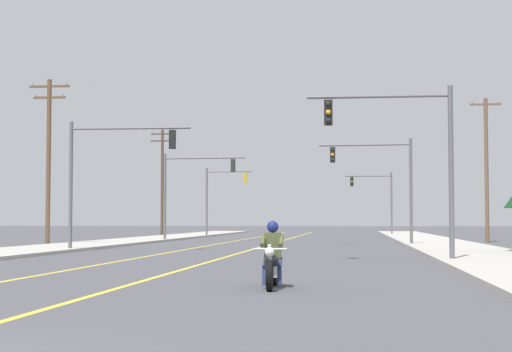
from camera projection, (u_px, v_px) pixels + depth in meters
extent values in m
cube|color=yellow|center=(273.00, 243.00, 53.34)|extent=(0.16, 100.00, 0.01)
cube|color=yellow|center=(222.00, 243.00, 53.72)|extent=(0.16, 100.00, 0.01)
cube|color=#ADA89E|center=(445.00, 245.00, 47.21)|extent=(4.40, 110.00, 0.14)
cube|color=#ADA89E|center=(96.00, 244.00, 49.53)|extent=(4.40, 110.00, 0.14)
cylinder|color=black|center=(270.00, 276.00, 17.50)|extent=(0.14, 0.64, 0.64)
cylinder|color=black|center=(274.00, 271.00, 19.04)|extent=(0.14, 0.64, 0.64)
cylinder|color=silver|center=(270.00, 260.00, 17.62)|extent=(0.08, 0.33, 0.68)
sphere|color=white|center=(269.00, 252.00, 17.48)|extent=(0.20, 0.20, 0.20)
cylinder|color=silver|center=(270.00, 249.00, 17.68)|extent=(0.70, 0.07, 0.04)
ellipsoid|color=black|center=(272.00, 261.00, 18.17)|extent=(0.34, 0.57, 0.28)
cube|color=silver|center=(272.00, 271.00, 18.28)|extent=(0.25, 0.45, 0.24)
cube|color=black|center=(273.00, 263.00, 18.60)|extent=(0.30, 0.53, 0.12)
cube|color=black|center=(274.00, 258.00, 19.01)|extent=(0.21, 0.37, 0.08)
cylinder|color=silver|center=(267.00, 273.00, 18.68)|extent=(0.10, 0.55, 0.08)
cube|color=#4C512D|center=(273.00, 245.00, 18.58)|extent=(0.37, 0.25, 0.56)
sphere|color=navy|center=(273.00, 227.00, 18.58)|extent=(0.26, 0.26, 0.26)
cylinder|color=navy|center=(279.00, 263.00, 18.41)|extent=(0.15, 0.44, 0.30)
cylinder|color=navy|center=(279.00, 277.00, 18.22)|extent=(0.11, 0.16, 0.35)
cylinder|color=#4C512D|center=(281.00, 241.00, 18.31)|extent=(0.12, 0.53, 0.27)
cylinder|color=navy|center=(266.00, 263.00, 18.44)|extent=(0.15, 0.44, 0.30)
cylinder|color=navy|center=(264.00, 277.00, 18.24)|extent=(0.11, 0.16, 0.35)
cylinder|color=#4C512D|center=(263.00, 241.00, 18.35)|extent=(0.12, 0.53, 0.27)
cylinder|color=#56565B|center=(451.00, 174.00, 29.52)|extent=(0.18, 0.18, 6.20)
cylinder|color=#56565B|center=(378.00, 97.00, 29.92)|extent=(5.03, 0.17, 0.11)
cube|color=black|center=(328.00, 113.00, 30.07)|extent=(0.30, 0.24, 0.90)
sphere|color=black|center=(328.00, 104.00, 29.93)|extent=(0.18, 0.18, 0.18)
sphere|color=orange|center=(328.00, 112.00, 29.92)|extent=(0.18, 0.18, 0.18)
sphere|color=black|center=(328.00, 121.00, 29.90)|extent=(0.18, 0.18, 0.18)
cylinder|color=#56565B|center=(71.00, 186.00, 40.43)|extent=(0.18, 0.18, 6.20)
cylinder|color=#56565B|center=(131.00, 128.00, 40.30)|extent=(5.80, 0.24, 0.11)
cube|color=black|center=(172.00, 139.00, 40.08)|extent=(0.31, 0.25, 0.90)
sphere|color=black|center=(173.00, 134.00, 40.26)|extent=(0.18, 0.18, 0.18)
sphere|color=orange|center=(173.00, 140.00, 40.24)|extent=(0.18, 0.18, 0.18)
sphere|color=black|center=(173.00, 146.00, 40.22)|extent=(0.18, 0.18, 0.18)
cylinder|color=#56565B|center=(411.00, 192.00, 48.61)|extent=(0.18, 0.18, 6.20)
cylinder|color=#56565B|center=(364.00, 145.00, 49.21)|extent=(5.29, 0.42, 0.11)
cube|color=black|center=(333.00, 155.00, 49.50)|extent=(0.31, 0.26, 0.90)
sphere|color=black|center=(332.00, 149.00, 49.37)|extent=(0.18, 0.18, 0.18)
sphere|color=orange|center=(332.00, 155.00, 49.35)|extent=(0.18, 0.18, 0.18)
sphere|color=black|center=(332.00, 160.00, 49.34)|extent=(0.18, 0.18, 0.18)
cylinder|color=#56565B|center=(165.00, 197.00, 60.03)|extent=(0.18, 0.18, 6.20)
cylinder|color=#56565B|center=(205.00, 158.00, 59.66)|extent=(5.81, 0.46, 0.11)
cube|color=black|center=(233.00, 166.00, 59.28)|extent=(0.31, 0.26, 0.90)
sphere|color=black|center=(234.00, 161.00, 59.45)|extent=(0.18, 0.18, 0.18)
sphere|color=orange|center=(234.00, 166.00, 59.43)|extent=(0.18, 0.18, 0.18)
sphere|color=black|center=(233.00, 170.00, 59.42)|extent=(0.18, 0.18, 0.18)
cylinder|color=#56565B|center=(392.00, 204.00, 83.67)|extent=(0.18, 0.18, 6.20)
cylinder|color=#56565B|center=(368.00, 176.00, 83.93)|extent=(4.59, 0.41, 0.11)
cube|color=black|center=(352.00, 182.00, 83.98)|extent=(0.32, 0.26, 0.90)
sphere|color=black|center=(352.00, 179.00, 83.84)|extent=(0.18, 0.18, 0.18)
sphere|color=orange|center=(352.00, 182.00, 83.83)|extent=(0.18, 0.18, 0.18)
sphere|color=black|center=(352.00, 185.00, 83.81)|extent=(0.18, 0.18, 0.18)
cylinder|color=#56565B|center=(207.00, 202.00, 76.52)|extent=(0.18, 0.18, 6.20)
cylinder|color=#56565B|center=(229.00, 172.00, 76.34)|extent=(4.18, 0.28, 0.11)
cube|color=#B79319|center=(245.00, 178.00, 76.09)|extent=(0.31, 0.25, 0.90)
sphere|color=black|center=(246.00, 174.00, 76.26)|extent=(0.18, 0.18, 0.18)
sphere|color=orange|center=(246.00, 178.00, 76.24)|extent=(0.18, 0.18, 0.18)
sphere|color=black|center=(246.00, 181.00, 76.23)|extent=(0.18, 0.18, 0.18)
cylinder|color=brown|center=(48.00, 162.00, 48.70)|extent=(0.26, 0.26, 9.62)
cube|color=brown|center=(49.00, 86.00, 48.93)|extent=(2.40, 0.12, 0.12)
cylinder|color=slate|center=(33.00, 85.00, 49.05)|extent=(0.08, 0.08, 0.12)
cylinder|color=slate|center=(66.00, 84.00, 48.82)|extent=(0.08, 0.08, 0.12)
cube|color=brown|center=(49.00, 98.00, 48.89)|extent=(1.90, 0.12, 0.12)
cylinder|color=slate|center=(36.00, 96.00, 48.99)|extent=(0.08, 0.08, 0.12)
cylinder|color=slate|center=(63.00, 96.00, 48.81)|extent=(0.08, 0.08, 0.12)
cylinder|color=brown|center=(486.00, 170.00, 55.64)|extent=(0.26, 0.26, 9.53)
cube|color=brown|center=(486.00, 104.00, 55.87)|extent=(2.01, 0.12, 0.12)
cylinder|color=slate|center=(472.00, 103.00, 55.97)|extent=(0.08, 0.08, 0.12)
cylinder|color=slate|center=(499.00, 103.00, 55.77)|extent=(0.08, 0.08, 0.12)
cylinder|color=#4C3828|center=(162.00, 183.00, 78.86)|extent=(0.26, 0.26, 9.94)
cube|color=#4C3828|center=(162.00, 134.00, 79.10)|extent=(2.18, 0.12, 0.12)
cylinder|color=slate|center=(153.00, 133.00, 79.21)|extent=(0.08, 0.08, 0.12)
cylinder|color=slate|center=(172.00, 133.00, 79.00)|extent=(0.08, 0.08, 0.12)
cube|color=#4C3828|center=(162.00, 141.00, 79.07)|extent=(2.27, 0.12, 0.12)
cylinder|color=slate|center=(152.00, 140.00, 79.18)|extent=(0.08, 0.08, 0.12)
cylinder|color=slate|center=(172.00, 140.00, 78.96)|extent=(0.08, 0.08, 0.12)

